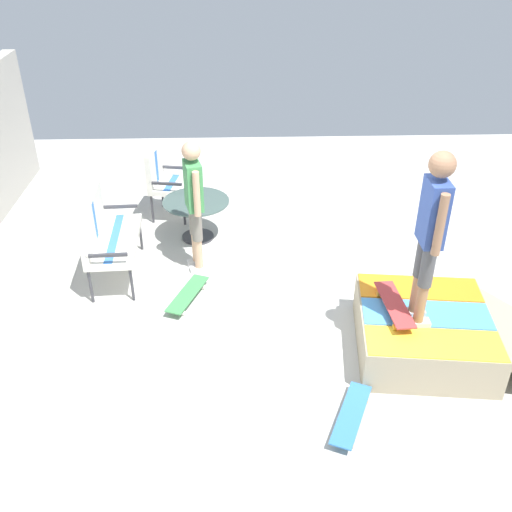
{
  "coord_description": "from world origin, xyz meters",
  "views": [
    {
      "loc": [
        -5.08,
        0.43,
        4.0
      ],
      "look_at": [
        0.32,
        0.25,
        0.7
      ],
      "focal_mm": 40.76,
      "sensor_mm": 36.0,
      "label": 1
    }
  ],
  "objects_px": {
    "person_watching": "(194,197)",
    "skateboard_spare": "(351,415)",
    "patio_table": "(196,212)",
    "patio_chair_near_house": "(163,177)",
    "person_skater": "(431,228)",
    "patio_bench": "(104,231)",
    "skateboard_on_ramp": "(394,305)",
    "skateboard_by_bench": "(188,294)",
    "skate_ramp": "(426,331)"
  },
  "relations": [
    {
      "from": "patio_chair_near_house",
      "to": "person_skater",
      "type": "xyz_separation_m",
      "value": [
        -3.25,
        -2.81,
        0.89
      ]
    },
    {
      "from": "patio_bench",
      "to": "patio_table",
      "type": "height_order",
      "value": "patio_bench"
    },
    {
      "from": "skate_ramp",
      "to": "skateboard_by_bench",
      "type": "bearing_deg",
      "value": 69.34
    },
    {
      "from": "person_watching",
      "to": "person_skater",
      "type": "bearing_deg",
      "value": -128.16
    },
    {
      "from": "patio_table",
      "to": "person_watching",
      "type": "distance_m",
      "value": 0.95
    },
    {
      "from": "skate_ramp",
      "to": "skateboard_spare",
      "type": "distance_m",
      "value": 1.35
    },
    {
      "from": "skateboard_on_ramp",
      "to": "patio_chair_near_house",
      "type": "bearing_deg",
      "value": 40.12
    },
    {
      "from": "skateboard_on_ramp",
      "to": "person_watching",
      "type": "bearing_deg",
      "value": 51.67
    },
    {
      "from": "patio_table",
      "to": "skateboard_by_bench",
      "type": "distance_m",
      "value": 1.53
    },
    {
      "from": "patio_chair_near_house",
      "to": "skateboard_on_ramp",
      "type": "distance_m",
      "value": 4.08
    },
    {
      "from": "person_skater",
      "to": "patio_chair_near_house",
      "type": "bearing_deg",
      "value": 40.83
    },
    {
      "from": "patio_bench",
      "to": "person_watching",
      "type": "relative_size",
      "value": 0.76
    },
    {
      "from": "skate_ramp",
      "to": "person_watching",
      "type": "height_order",
      "value": "person_watching"
    },
    {
      "from": "patio_table",
      "to": "skateboard_by_bench",
      "type": "xyz_separation_m",
      "value": [
        -1.49,
        0.04,
        -0.32
      ]
    },
    {
      "from": "patio_table",
      "to": "person_watching",
      "type": "xyz_separation_m",
      "value": [
        -0.76,
        -0.04,
        0.58
      ]
    },
    {
      "from": "patio_chair_near_house",
      "to": "skateboard_on_ramp",
      "type": "xyz_separation_m",
      "value": [
        -3.12,
        -2.63,
        -0.06
      ]
    },
    {
      "from": "skateboard_by_bench",
      "to": "skateboard_on_ramp",
      "type": "relative_size",
      "value": 1.01
    },
    {
      "from": "skate_ramp",
      "to": "patio_chair_near_house",
      "type": "distance_m",
      "value": 4.36
    },
    {
      "from": "patio_bench",
      "to": "patio_chair_near_house",
      "type": "relative_size",
      "value": 1.25
    },
    {
      "from": "skateboard_on_ramp",
      "to": "patio_table",
      "type": "bearing_deg",
      "value": 41.48
    },
    {
      "from": "patio_table",
      "to": "person_skater",
      "type": "bearing_deg",
      "value": -137.72
    },
    {
      "from": "patio_bench",
      "to": "patio_chair_near_house",
      "type": "xyz_separation_m",
      "value": [
        1.62,
        -0.54,
        -0.0
      ]
    },
    {
      "from": "person_watching",
      "to": "patio_table",
      "type": "bearing_deg",
      "value": 3.21
    },
    {
      "from": "skateboard_by_bench",
      "to": "skateboard_spare",
      "type": "distance_m",
      "value": 2.49
    },
    {
      "from": "patio_chair_near_house",
      "to": "skateboard_by_bench",
      "type": "xyz_separation_m",
      "value": [
        -2.21,
        -0.47,
        -0.53
      ]
    },
    {
      "from": "patio_chair_near_house",
      "to": "person_watching",
      "type": "bearing_deg",
      "value": -159.58
    },
    {
      "from": "patio_chair_near_house",
      "to": "skateboard_on_ramp",
      "type": "relative_size",
      "value": 1.26
    },
    {
      "from": "skateboard_spare",
      "to": "skateboard_on_ramp",
      "type": "distance_m",
      "value": 1.25
    },
    {
      "from": "patio_chair_near_house",
      "to": "patio_table",
      "type": "height_order",
      "value": "patio_chair_near_house"
    },
    {
      "from": "patio_bench",
      "to": "skateboard_by_bench",
      "type": "bearing_deg",
      "value": -120.43
    },
    {
      "from": "person_watching",
      "to": "skateboard_spare",
      "type": "bearing_deg",
      "value": -150.39
    },
    {
      "from": "skate_ramp",
      "to": "skateboard_spare",
      "type": "relative_size",
      "value": 2.54
    },
    {
      "from": "patio_table",
      "to": "person_watching",
      "type": "height_order",
      "value": "person_watching"
    },
    {
      "from": "patio_chair_near_house",
      "to": "skateboard_spare",
      "type": "relative_size",
      "value": 1.25
    },
    {
      "from": "patio_table",
      "to": "skate_ramp",
      "type": "bearing_deg",
      "value": -134.56
    },
    {
      "from": "patio_chair_near_house",
      "to": "patio_table",
      "type": "bearing_deg",
      "value": -144.82
    },
    {
      "from": "patio_bench",
      "to": "person_skater",
      "type": "height_order",
      "value": "person_skater"
    },
    {
      "from": "patio_table",
      "to": "skateboard_by_bench",
      "type": "relative_size",
      "value": 1.1
    },
    {
      "from": "patio_table",
      "to": "skateboard_spare",
      "type": "height_order",
      "value": "patio_table"
    },
    {
      "from": "skate_ramp",
      "to": "skateboard_on_ramp",
      "type": "xyz_separation_m",
      "value": [
        0.04,
        0.36,
        0.32
      ]
    },
    {
      "from": "patio_bench",
      "to": "patio_chair_near_house",
      "type": "height_order",
      "value": "same"
    },
    {
      "from": "patio_bench",
      "to": "skateboard_on_ramp",
      "type": "distance_m",
      "value": 3.51
    },
    {
      "from": "patio_bench",
      "to": "patio_chair_near_house",
      "type": "bearing_deg",
      "value": -18.62
    },
    {
      "from": "person_watching",
      "to": "skate_ramp",
      "type": "bearing_deg",
      "value": -124.67
    },
    {
      "from": "skate_ramp",
      "to": "patio_table",
      "type": "distance_m",
      "value": 3.48
    },
    {
      "from": "patio_chair_near_house",
      "to": "person_skater",
      "type": "distance_m",
      "value": 4.39
    },
    {
      "from": "skateboard_by_bench",
      "to": "skateboard_spare",
      "type": "relative_size",
      "value": 1.01
    },
    {
      "from": "person_skater",
      "to": "skateboard_by_bench",
      "type": "height_order",
      "value": "person_skater"
    },
    {
      "from": "patio_table",
      "to": "patio_chair_near_house",
      "type": "bearing_deg",
      "value": 35.18
    },
    {
      "from": "patio_chair_near_house",
      "to": "skateboard_on_ramp",
      "type": "bearing_deg",
      "value": -139.88
    }
  ]
}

